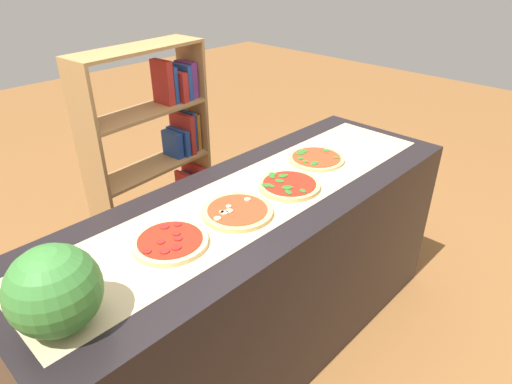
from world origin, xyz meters
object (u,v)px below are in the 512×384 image
at_px(pizza_pepperoni_0, 170,242).
at_px(watermelon, 54,290).
at_px(pizza_mushroom_1, 237,211).
at_px(pizza_spinach_2, 289,185).
at_px(bookshelf, 166,161).
at_px(pizza_spinach_3, 316,158).

bearing_deg(pizza_pepperoni_0, watermelon, -167.90).
distance_m(pizza_mushroom_1, pizza_spinach_2, 0.32).
relative_size(pizza_spinach_2, bookshelf, 0.20).
xyz_separation_m(pizza_mushroom_1, pizza_spinach_3, (0.64, 0.08, -0.00)).
height_order(pizza_mushroom_1, bookshelf, bookshelf).
bearing_deg(pizza_pepperoni_0, bookshelf, 55.77).
bearing_deg(bookshelf, pizza_pepperoni_0, -124.23).
bearing_deg(pizza_spinach_2, watermelon, -176.63).
height_order(pizza_pepperoni_0, bookshelf, bookshelf).
bearing_deg(bookshelf, pizza_spinach_3, -73.11).
height_order(pizza_spinach_3, bookshelf, bookshelf).
bearing_deg(pizza_mushroom_1, pizza_spinach_2, -1.41).
bearing_deg(pizza_pepperoni_0, pizza_spinach_2, -2.94).
height_order(watermelon, bookshelf, bookshelf).
distance_m(pizza_pepperoni_0, pizza_spinach_3, 0.96).
bearing_deg(watermelon, pizza_pepperoni_0, 12.10).
height_order(pizza_pepperoni_0, pizza_spinach_2, same).
xyz_separation_m(watermelon, bookshelf, (1.12, 1.08, -0.35)).
bearing_deg(pizza_mushroom_1, watermelon, -174.66).
xyz_separation_m(pizza_pepperoni_0, watermelon, (-0.45, -0.10, 0.12)).
height_order(pizza_mushroom_1, watermelon, watermelon).
relative_size(pizza_pepperoni_0, pizza_spinach_2, 1.00).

